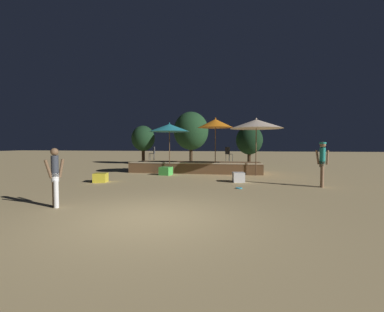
{
  "coord_description": "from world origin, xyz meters",
  "views": [
    {
      "loc": [
        2.02,
        -5.73,
        1.74
      ],
      "look_at": [
        0.0,
        6.08,
        1.2
      ],
      "focal_mm": 24.0,
      "sensor_mm": 36.0,
      "label": 1
    }
  ],
  "objects_px": {
    "bistro_chair_0": "(228,153)",
    "background_tree_0": "(249,140)",
    "background_tree_2": "(143,139)",
    "cube_seat_1": "(166,171)",
    "person_1": "(55,176)",
    "cube_seat_2": "(238,177)",
    "patio_umbrella_1": "(256,124)",
    "person_0": "(322,161)",
    "cube_seat_0": "(101,178)",
    "bistro_chair_1": "(153,152)",
    "patio_umbrella_2": "(215,123)",
    "frisbee_disc": "(239,188)",
    "patio_umbrella_0": "(169,128)",
    "background_tree_1": "(191,131)"
  },
  "relations": [
    {
      "from": "bistro_chair_0",
      "to": "background_tree_0",
      "type": "height_order",
      "value": "background_tree_0"
    },
    {
      "from": "bistro_chair_0",
      "to": "background_tree_2",
      "type": "height_order",
      "value": "background_tree_2"
    },
    {
      "from": "cube_seat_1",
      "to": "person_1",
      "type": "relative_size",
      "value": 0.44
    },
    {
      "from": "cube_seat_1",
      "to": "cube_seat_2",
      "type": "bearing_deg",
      "value": -27.31
    },
    {
      "from": "patio_umbrella_1",
      "to": "person_0",
      "type": "relative_size",
      "value": 1.74
    },
    {
      "from": "patio_umbrella_1",
      "to": "background_tree_0",
      "type": "height_order",
      "value": "background_tree_0"
    },
    {
      "from": "cube_seat_1",
      "to": "background_tree_0",
      "type": "distance_m",
      "value": 9.0
    },
    {
      "from": "cube_seat_0",
      "to": "person_0",
      "type": "xyz_separation_m",
      "value": [
        9.63,
        0.24,
        0.86
      ]
    },
    {
      "from": "bistro_chair_1",
      "to": "cube_seat_2",
      "type": "bearing_deg",
      "value": 46.51
    },
    {
      "from": "patio_umbrella_2",
      "to": "frisbee_disc",
      "type": "bearing_deg",
      "value": -74.37
    },
    {
      "from": "cube_seat_2",
      "to": "frisbee_disc",
      "type": "bearing_deg",
      "value": -89.85
    },
    {
      "from": "patio_umbrella_1",
      "to": "background_tree_0",
      "type": "xyz_separation_m",
      "value": [
        -0.02,
        6.75,
        -0.78
      ]
    },
    {
      "from": "patio_umbrella_0",
      "to": "bistro_chair_1",
      "type": "relative_size",
      "value": 3.35
    },
    {
      "from": "patio_umbrella_1",
      "to": "cube_seat_2",
      "type": "height_order",
      "value": "patio_umbrella_1"
    },
    {
      "from": "cube_seat_2",
      "to": "background_tree_1",
      "type": "height_order",
      "value": "background_tree_1"
    },
    {
      "from": "cube_seat_2",
      "to": "bistro_chair_1",
      "type": "relative_size",
      "value": 0.67
    },
    {
      "from": "background_tree_1",
      "to": "background_tree_2",
      "type": "height_order",
      "value": "background_tree_1"
    },
    {
      "from": "patio_umbrella_1",
      "to": "person_0",
      "type": "xyz_separation_m",
      "value": [
        2.37,
        -3.44,
        -1.81
      ]
    },
    {
      "from": "cube_seat_0",
      "to": "person_0",
      "type": "distance_m",
      "value": 9.68
    },
    {
      "from": "bistro_chair_0",
      "to": "bistro_chair_1",
      "type": "height_order",
      "value": "same"
    },
    {
      "from": "person_1",
      "to": "background_tree_1",
      "type": "height_order",
      "value": "background_tree_1"
    },
    {
      "from": "person_1",
      "to": "patio_umbrella_0",
      "type": "bearing_deg",
      "value": -57.09
    },
    {
      "from": "patio_umbrella_2",
      "to": "bistro_chair_0",
      "type": "distance_m",
      "value": 2.34
    },
    {
      "from": "patio_umbrella_0",
      "to": "patio_umbrella_2",
      "type": "distance_m",
      "value": 2.7
    },
    {
      "from": "bistro_chair_0",
      "to": "background_tree_0",
      "type": "relative_size",
      "value": 0.27
    },
    {
      "from": "bistro_chair_1",
      "to": "background_tree_0",
      "type": "height_order",
      "value": "background_tree_0"
    },
    {
      "from": "cube_seat_1",
      "to": "background_tree_1",
      "type": "xyz_separation_m",
      "value": [
        0.24,
        6.97,
        2.63
      ]
    },
    {
      "from": "person_0",
      "to": "bistro_chair_1",
      "type": "distance_m",
      "value": 10.44
    },
    {
      "from": "patio_umbrella_2",
      "to": "cube_seat_2",
      "type": "height_order",
      "value": "patio_umbrella_2"
    },
    {
      "from": "patio_umbrella_2",
      "to": "cube_seat_0",
      "type": "relative_size",
      "value": 4.81
    },
    {
      "from": "patio_umbrella_0",
      "to": "cube_seat_1",
      "type": "relative_size",
      "value": 4.18
    },
    {
      "from": "person_0",
      "to": "bistro_chair_0",
      "type": "height_order",
      "value": "person_0"
    },
    {
      "from": "cube_seat_1",
      "to": "person_1",
      "type": "xyz_separation_m",
      "value": [
        -0.99,
        -7.79,
        0.65
      ]
    },
    {
      "from": "patio_umbrella_0",
      "to": "cube_seat_2",
      "type": "relative_size",
      "value": 5.04
    },
    {
      "from": "person_1",
      "to": "bistro_chair_0",
      "type": "relative_size",
      "value": 1.82
    },
    {
      "from": "background_tree_1",
      "to": "patio_umbrella_1",
      "type": "bearing_deg",
      "value": -53.52
    },
    {
      "from": "bistro_chair_0",
      "to": "bistro_chair_1",
      "type": "xyz_separation_m",
      "value": [
        -5.01,
        0.17,
        0.0
      ]
    },
    {
      "from": "cube_seat_1",
      "to": "bistro_chair_1",
      "type": "bearing_deg",
      "value": 122.62
    },
    {
      "from": "bistro_chair_0",
      "to": "background_tree_2",
      "type": "distance_m",
      "value": 9.52
    },
    {
      "from": "patio_umbrella_0",
      "to": "frisbee_disc",
      "type": "bearing_deg",
      "value": -47.76
    },
    {
      "from": "patio_umbrella_2",
      "to": "person_0",
      "type": "xyz_separation_m",
      "value": [
        4.65,
        -3.79,
        -1.9
      ]
    },
    {
      "from": "cube_seat_0",
      "to": "patio_umbrella_2",
      "type": "bearing_deg",
      "value": 38.97
    },
    {
      "from": "background_tree_2",
      "to": "cube_seat_1",
      "type": "bearing_deg",
      "value": -61.37
    },
    {
      "from": "frisbee_disc",
      "to": "bistro_chair_0",
      "type": "bearing_deg",
      "value": 95.63
    },
    {
      "from": "bistro_chair_1",
      "to": "background_tree_0",
      "type": "distance_m",
      "value": 8.18
    },
    {
      "from": "patio_umbrella_2",
      "to": "background_tree_1",
      "type": "relative_size",
      "value": 0.74
    },
    {
      "from": "person_0",
      "to": "patio_umbrella_1",
      "type": "bearing_deg",
      "value": 49.78
    },
    {
      "from": "patio_umbrella_1",
      "to": "frisbee_disc",
      "type": "relative_size",
      "value": 12.19
    },
    {
      "from": "patio_umbrella_1",
      "to": "bistro_chair_1",
      "type": "relative_size",
      "value": 3.56
    },
    {
      "from": "patio_umbrella_2",
      "to": "frisbee_disc",
      "type": "height_order",
      "value": "patio_umbrella_2"
    }
  ]
}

